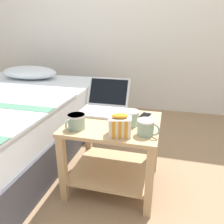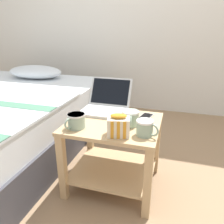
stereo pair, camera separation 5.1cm
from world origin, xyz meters
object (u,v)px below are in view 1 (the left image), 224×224
(mug_front_left, at_px, (76,121))
(mug_mid_center, at_px, (130,117))
(laptop, at_px, (104,105))
(cell_phone, at_px, (145,117))
(snack_bag, at_px, (120,126))
(mug_front_right, at_px, (146,127))

(mug_front_left, relative_size, mug_mid_center, 0.96)
(laptop, distance_m, cell_phone, 0.30)
(mug_front_left, height_order, snack_bag, snack_bag)
(mug_front_right, relative_size, mug_mid_center, 0.89)
(laptop, xyz_separation_m, mug_front_left, (-0.07, -0.33, 0.01))
(laptop, xyz_separation_m, mug_mid_center, (0.22, -0.20, 0.01))
(mug_front_left, relative_size, snack_bag, 1.01)
(laptop, height_order, mug_front_right, laptop)
(cell_phone, bearing_deg, snack_bag, -109.05)
(mug_mid_center, bearing_deg, mug_front_right, -46.54)
(laptop, bearing_deg, mug_front_right, -43.41)
(mug_mid_center, xyz_separation_m, snack_bag, (-0.03, -0.15, 0.01))
(laptop, height_order, snack_bag, laptop)
(mug_front_left, xyz_separation_m, mug_front_right, (0.40, 0.02, 0.00))
(mug_front_right, xyz_separation_m, snack_bag, (-0.14, -0.04, 0.01))
(snack_bag, bearing_deg, mug_front_right, 17.21)
(laptop, bearing_deg, cell_phone, -10.25)
(laptop, relative_size, mug_mid_center, 2.26)
(mug_mid_center, bearing_deg, laptop, 138.24)
(mug_mid_center, relative_size, cell_phone, 0.94)
(laptop, xyz_separation_m, snack_bag, (0.19, -0.35, 0.01))
(mug_mid_center, height_order, cell_phone, mug_mid_center)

